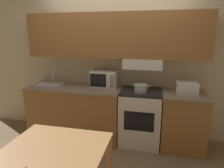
% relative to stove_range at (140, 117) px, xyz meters
% --- Properties ---
extents(ground_plane, '(16.00, 16.00, 0.00)m').
position_rel_stove_range_xyz_m(ground_plane, '(-0.47, 0.29, -0.45)').
color(ground_plane, '#7F664C').
extents(wall_back, '(5.30, 0.38, 2.55)m').
position_rel_stove_range_xyz_m(wall_back, '(-0.46, 0.22, 1.05)').
color(wall_back, beige).
rests_on(wall_back, ground_plane).
extents(lower_counter_main, '(1.60, 0.62, 0.90)m').
position_rel_stove_range_xyz_m(lower_counter_main, '(-1.13, -0.01, 0.00)').
color(lower_counter_main, '#936033').
rests_on(lower_counter_main, ground_plane).
extents(lower_counter_right_stub, '(0.66, 0.62, 0.90)m').
position_rel_stove_range_xyz_m(lower_counter_right_stub, '(0.66, -0.01, 0.00)').
color(lower_counter_right_stub, '#936033').
rests_on(lower_counter_right_stub, ground_plane).
extents(stove_range, '(0.64, 0.59, 0.90)m').
position_rel_stove_range_xyz_m(stove_range, '(0.00, 0.00, 0.00)').
color(stove_range, silver).
rests_on(stove_range, ground_plane).
extents(cooking_pot, '(0.29, 0.22, 0.12)m').
position_rel_stove_range_xyz_m(cooking_pot, '(-0.00, -0.07, 0.51)').
color(cooking_pot, '#B7BABF').
rests_on(cooking_pot, stove_range).
extents(microwave, '(0.44, 0.31, 0.28)m').
position_rel_stove_range_xyz_m(microwave, '(-0.64, 0.13, 0.59)').
color(microwave, silver).
rests_on(microwave, lower_counter_main).
extents(toaster, '(0.32, 0.22, 0.18)m').
position_rel_stove_range_xyz_m(toaster, '(0.67, -0.03, 0.54)').
color(toaster, silver).
rests_on(toaster, lower_counter_right_stub).
extents(sink_basin, '(0.45, 0.33, 0.28)m').
position_rel_stove_range_xyz_m(sink_basin, '(-1.60, -0.01, 0.47)').
color(sink_basin, '#B7BABF').
rests_on(sink_basin, lower_counter_main).
extents(dining_table, '(0.93, 0.77, 0.77)m').
position_rel_stove_range_xyz_m(dining_table, '(-0.65, -1.60, 0.20)').
color(dining_table, '#B27F4C').
rests_on(dining_table, ground_plane).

